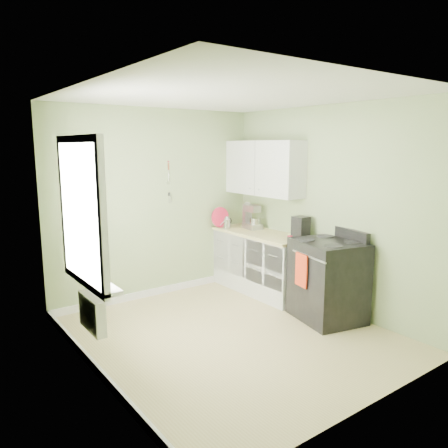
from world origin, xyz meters
TOP-DOWN VIEW (x-y plane):
  - floor at (0.00, 0.00)m, footprint 3.20×3.60m
  - ceiling at (0.00, 0.00)m, footprint 3.20×3.60m
  - wall_back at (0.00, 1.81)m, footprint 3.20×0.02m
  - wall_left at (-1.61, 0.00)m, footprint 0.02×3.60m
  - wall_right at (1.61, 0.00)m, footprint 0.02×3.60m
  - base_cabinets at (1.30, 1.00)m, footprint 0.60×1.60m
  - countertop at (1.29, 1.00)m, footprint 0.64×1.60m
  - upper_cabinets at (1.43, 1.10)m, footprint 0.35×1.40m
  - window at (-1.58, 0.30)m, footprint 0.06×1.14m
  - window_sill at (-1.51, 0.30)m, footprint 0.18×1.14m
  - radiator at (-1.54, 0.25)m, footprint 0.12×0.50m
  - wall_utensils at (0.20, 1.78)m, footprint 0.02×0.14m
  - stove at (1.28, -0.31)m, footprint 0.89×0.96m
  - stand_mixer at (1.38, 1.31)m, footprint 0.24×0.36m
  - kettle at (1.06, 1.53)m, footprint 0.19×0.11m
  - coffee_maker at (1.40, 0.30)m, footprint 0.19×0.20m
  - red_tray at (1.05, 1.69)m, footprint 0.32×0.06m
  - jar at (1.20, 0.30)m, footprint 0.07×0.07m
  - plant_a at (-1.50, 0.08)m, footprint 0.18×0.15m
  - plant_b at (-1.50, 0.28)m, footprint 0.20×0.19m
  - plant_c at (-1.50, 0.55)m, footprint 0.21×0.21m

SIDE VIEW (x-z plane):
  - floor at x=0.00m, z-range -0.02..0.00m
  - base_cabinets at x=1.30m, z-range 0.00..0.87m
  - stove at x=1.28m, z-range -0.06..1.08m
  - radiator at x=-1.54m, z-range 0.38..0.73m
  - window_sill at x=-1.51m, z-range 0.86..0.90m
  - countertop at x=1.29m, z-range 0.87..0.91m
  - jar at x=1.20m, z-range 0.91..0.99m
  - kettle at x=1.06m, z-range 0.91..1.10m
  - plant_b at x=-1.50m, z-range 0.90..1.18m
  - plant_a at x=-1.50m, z-range 0.90..1.18m
  - plant_c at x=-1.50m, z-range 0.90..1.22m
  - coffee_maker at x=1.40m, z-range 0.90..1.22m
  - red_tray at x=1.05m, z-range 0.91..1.23m
  - stand_mixer at x=1.38m, z-range 0.88..1.29m
  - wall_back at x=0.00m, z-range 0.00..2.70m
  - wall_left at x=-1.61m, z-range 0.00..2.70m
  - wall_right at x=1.61m, z-range 0.00..2.70m
  - window at x=-1.58m, z-range 0.83..2.27m
  - wall_utensils at x=0.20m, z-range 1.27..1.85m
  - upper_cabinets at x=1.43m, z-range 1.45..2.25m
  - ceiling at x=0.00m, z-range 2.70..2.72m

